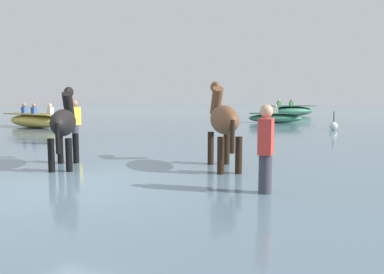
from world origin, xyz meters
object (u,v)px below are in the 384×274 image
horse_trailing_black (64,125)px  person_wading_close (266,155)px  channel_buoy (333,126)px  horse_lead_bay (223,122)px  boat_near_starboard (275,118)px  boat_mid_channel (35,120)px  boat_far_offshore (291,111)px  person_wading_mid (75,125)px

horse_trailing_black → person_wading_close: (4.34, -0.45, -0.29)m
channel_buoy → horse_lead_bay: bearing=-98.0°
horse_trailing_black → channel_buoy: bearing=68.4°
boat_near_starboard → channel_buoy: (3.23, -3.37, -0.09)m
boat_mid_channel → boat_far_offshore: boat_far_offshore is taller
horse_lead_bay → channel_buoy: (1.43, 10.18, -0.77)m
channel_buoy → boat_near_starboard: bearing=133.8°
horse_trailing_black → boat_mid_channel: (-8.29, 7.04, -0.55)m
boat_mid_channel → channel_buoy: 13.51m
boat_near_starboard → horse_lead_bay: bearing=-82.4°
person_wading_close → boat_far_offshore: bearing=98.8°
horse_lead_bay → horse_trailing_black: (-3.07, -1.21, -0.07)m
horse_lead_bay → person_wading_close: 2.12m
boat_mid_channel → boat_near_starboard: bearing=38.9°
boat_far_offshore → channel_buoy: 11.52m
person_wading_mid → channel_buoy: 10.86m
horse_lead_bay → boat_far_offshore: 21.22m
boat_near_starboard → person_wading_mid: size_ratio=1.86×
boat_near_starboard → person_wading_close: size_ratio=1.86×
boat_near_starboard → person_wading_mid: (-3.53, -11.85, 0.32)m
person_wading_mid → channel_buoy: person_wading_mid is taller
horse_lead_bay → boat_far_offshore: (-2.26, 21.09, -0.57)m
horse_lead_bay → horse_trailing_black: horse_lead_bay is taller
boat_mid_channel → person_wading_mid: bearing=-34.4°
boat_far_offshore → boat_near_starboard: size_ratio=1.16×
person_wading_mid → channel_buoy: size_ratio=2.02×
horse_lead_bay → boat_near_starboard: 13.68m
boat_mid_channel → boat_near_starboard: 12.29m
boat_near_starboard → person_wading_close: 15.51m
channel_buoy → boat_far_offshore: bearing=108.7°
horse_lead_bay → boat_far_offshore: bearing=96.1°
horse_trailing_black → person_wading_mid: horse_trailing_black is taller
boat_mid_channel → person_wading_close: 14.69m
boat_mid_channel → channel_buoy: size_ratio=4.61×
boat_far_offshore → boat_near_starboard: 7.56m
horse_lead_bay → horse_trailing_black: size_ratio=1.06×
horse_trailing_black → person_wading_mid: size_ratio=1.20×
boat_near_starboard → channel_buoy: bearing=-46.2°
horse_lead_bay → channel_buoy: 10.30m
boat_mid_channel → person_wading_mid: 7.31m
boat_far_offshore → person_wading_mid: person_wading_mid is taller
boat_far_offshore → channel_buoy: bearing=-71.3°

